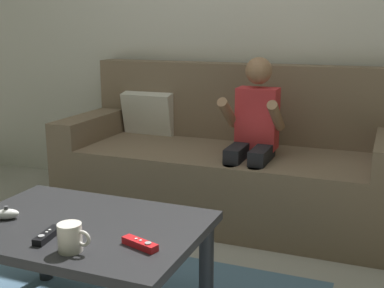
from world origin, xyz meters
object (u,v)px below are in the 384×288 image
at_px(coffee_table, 82,240).
at_px(nunchuk_white, 7,214).
at_px(game_remote_red_far_corner, 140,244).
at_px(couch, 228,165).
at_px(coffee_mug, 71,238).
at_px(person_seated_on_couch, 253,134).
at_px(game_remote_black_near_edge, 47,235).

xyz_separation_m(coffee_table, nunchuk_white, (-0.29, -0.07, 0.09)).
xyz_separation_m(nunchuk_white, game_remote_red_far_corner, (0.59, -0.03, -0.01)).
distance_m(couch, coffee_mug, 1.63).
bearing_deg(nunchuk_white, game_remote_red_far_corner, -3.31).
bearing_deg(person_seated_on_couch, coffee_table, -105.06).
relative_size(couch, nunchuk_white, 20.47).
relative_size(person_seated_on_couch, coffee_table, 1.10).
distance_m(person_seated_on_couch, coffee_mug, 1.45).
distance_m(game_remote_red_far_corner, coffee_mug, 0.23).
distance_m(person_seated_on_couch, game_remote_red_far_corner, 1.33).
xyz_separation_m(couch, nunchuk_white, (-0.41, -1.48, 0.15)).
relative_size(couch, person_seated_on_couch, 2.07).
relative_size(game_remote_red_far_corner, coffee_mug, 1.22).
height_order(game_remote_black_near_edge, game_remote_red_far_corner, same).
xyz_separation_m(person_seated_on_couch, nunchuk_white, (-0.62, -1.29, -0.10)).
height_order(coffee_table, nunchuk_white, nunchuk_white).
bearing_deg(nunchuk_white, couch, 74.31).
bearing_deg(coffee_mug, nunchuk_white, 159.88).
height_order(coffee_table, coffee_mug, coffee_mug).
xyz_separation_m(person_seated_on_couch, coffee_mug, (-0.22, -1.43, -0.08)).
bearing_deg(coffee_mug, couch, 89.20).
xyz_separation_m(game_remote_black_near_edge, nunchuk_white, (-0.26, 0.09, 0.01)).
bearing_deg(game_remote_red_far_corner, coffee_table, 161.25).
height_order(game_remote_black_near_edge, nunchuk_white, nunchuk_white).
bearing_deg(game_remote_black_near_edge, couch, 84.27).
bearing_deg(couch, game_remote_red_far_corner, -83.47).
relative_size(person_seated_on_couch, coffee_mug, 8.37).
bearing_deg(coffee_table, coffee_mug, -63.82).
relative_size(game_remote_black_near_edge, game_remote_red_far_corner, 0.99).
distance_m(person_seated_on_couch, nunchuk_white, 1.43).
bearing_deg(game_remote_black_near_edge, game_remote_red_far_corner, 9.89).
xyz_separation_m(couch, game_remote_red_far_corner, (0.17, -1.51, 0.14)).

